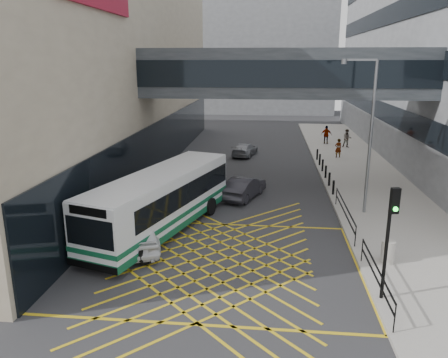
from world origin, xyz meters
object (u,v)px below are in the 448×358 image
(street_lamp, at_px, (368,128))
(bus, at_px, (163,200))
(litter_bin, at_px, (388,252))
(car_white, at_px, (137,231))
(traffic_light, at_px, (390,228))
(car_dark, at_px, (244,187))
(pedestrian_b, at_px, (347,139))
(car_silver, at_px, (245,149))
(pedestrian_a, at_px, (338,148))
(pedestrian_c, at_px, (326,135))

(street_lamp, bearing_deg, bus, -158.39)
(bus, xyz_separation_m, litter_bin, (10.18, -2.95, -0.97))
(car_white, relative_size, traffic_light, 1.19)
(car_dark, relative_size, traffic_light, 1.04)
(traffic_light, relative_size, pedestrian_b, 2.36)
(car_silver, height_order, street_lamp, street_lamp)
(traffic_light, bearing_deg, pedestrian_b, 70.70)
(street_lamp, height_order, pedestrian_b, street_lamp)
(pedestrian_a, relative_size, pedestrian_b, 0.93)
(pedestrian_b, bearing_deg, car_silver, -156.87)
(car_silver, xyz_separation_m, pedestrian_a, (8.10, -0.58, 0.35))
(bus, xyz_separation_m, pedestrian_c, (10.86, 24.03, -0.54))
(car_dark, relative_size, pedestrian_c, 2.36)
(car_dark, bearing_deg, pedestrian_a, -102.91)
(car_white, distance_m, pedestrian_c, 28.64)
(traffic_light, relative_size, pedestrian_c, 2.26)
(bus, distance_m, car_white, 2.43)
(car_dark, distance_m, pedestrian_b, 18.78)
(street_lamp, xyz_separation_m, pedestrian_c, (0.53, 20.64, -3.76))
(pedestrian_c, bearing_deg, pedestrian_b, 147.69)
(litter_bin, xyz_separation_m, pedestrian_c, (0.68, 26.98, 0.43))
(litter_bin, bearing_deg, pedestrian_a, 87.42)
(car_silver, bearing_deg, pedestrian_c, -131.47)
(car_dark, distance_m, street_lamp, 8.17)
(bus, distance_m, litter_bin, 10.65)
(traffic_light, distance_m, pedestrian_c, 30.08)
(litter_bin, bearing_deg, street_lamp, 88.73)
(pedestrian_b, bearing_deg, traffic_light, -96.58)
(traffic_light, xyz_separation_m, pedestrian_b, (3.31, 28.27, -1.81))
(car_white, bearing_deg, bus, -129.78)
(pedestrian_c, bearing_deg, car_dark, 80.78)
(bus, height_order, pedestrian_b, bus)
(pedestrian_a, xyz_separation_m, pedestrian_c, (-0.25, 6.38, 0.10))
(street_lamp, bearing_deg, car_dark, 163.57)
(bus, relative_size, car_dark, 2.55)
(car_dark, bearing_deg, pedestrian_b, -99.27)
(pedestrian_a, bearing_deg, street_lamp, 72.24)
(car_dark, xyz_separation_m, car_silver, (-0.70, 12.45, -0.05))
(car_dark, height_order, street_lamp, street_lamp)
(car_dark, distance_m, litter_bin, 10.87)
(bus, relative_size, pedestrian_c, 6.02)
(litter_bin, height_order, pedestrian_b, pedestrian_b)
(street_lamp, height_order, pedestrian_c, street_lamp)
(car_dark, xyz_separation_m, pedestrian_b, (8.90, 16.53, 0.36))
(traffic_light, relative_size, litter_bin, 4.30)
(car_silver, bearing_deg, litter_bin, 120.76)
(pedestrian_a, bearing_deg, traffic_light, 71.01)
(traffic_light, xyz_separation_m, litter_bin, (0.89, 3.01, -2.20))
(car_white, xyz_separation_m, pedestrian_c, (11.57, 26.20, 0.29))
(car_white, relative_size, litter_bin, 5.12)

